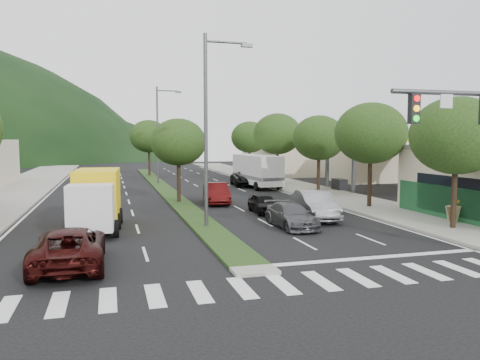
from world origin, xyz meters
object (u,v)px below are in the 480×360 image
object	(u,v)px
tree_med_near	(178,142)
tree_med_far	(149,136)
tree_r_b	(371,133)
tree_r_e	(250,137)
car_queue_c	(216,193)
tree_r_c	(319,138)
car_queue_d	(245,179)
streetlight_near	(210,121)
streetlight_mid	(160,130)
sedan_silver	(315,205)
suv_maroon	(70,247)
car_queue_a	(264,203)
box_truck	(96,201)
motorhome	(257,170)
tree_r_a	(456,136)
car_queue_b	(291,215)
a_frame_sign	(453,212)
tree_r_d	(277,134)

from	to	relation	value
tree_med_near	tree_med_far	bearing A→B (deg)	90.00
tree_r_b	tree_r_e	size ratio (longest dim) A/B	1.03
tree_r_b	car_queue_c	xyz separation A→B (m)	(-9.44, 5.00, -4.29)
tree_r_c	car_queue_d	world-z (taller)	tree_r_c
tree_r_c	streetlight_near	bearing A→B (deg)	-134.51
tree_med_near	streetlight_mid	xyz separation A→B (m)	(0.21, 15.00, 1.16)
sedan_silver	suv_maroon	distance (m)	14.71
car_queue_a	car_queue_d	world-z (taller)	car_queue_d
sedan_silver	car_queue_c	bearing A→B (deg)	125.02
car_queue_c	box_truck	bearing A→B (deg)	-130.31
suv_maroon	tree_r_b	bearing A→B (deg)	-151.35
streetlight_near	motorhome	bearing A→B (deg)	65.72
tree_r_a	car_queue_b	xyz separation A→B (m)	(-7.64, 3.00, -4.19)
motorhome	a_frame_sign	distance (m)	22.31
streetlight_mid	car_queue_c	world-z (taller)	streetlight_mid
tree_r_a	a_frame_sign	xyz separation A→B (m)	(1.12, 1.32, -4.13)
tree_r_e	car_queue_c	world-z (taller)	tree_r_e
tree_r_b	tree_r_d	bearing A→B (deg)	90.00
tree_r_c	box_truck	distance (m)	20.80
streetlight_near	car_queue_c	world-z (taller)	streetlight_near
streetlight_mid	suv_maroon	world-z (taller)	streetlight_mid
car_queue_b	tree_r_e	bearing A→B (deg)	75.72
car_queue_b	box_truck	bearing A→B (deg)	165.71
tree_r_d	streetlight_mid	distance (m)	12.18
streetlight_mid	car_queue_b	size ratio (longest dim) A/B	2.29
tree_r_c	streetlight_near	world-z (taller)	streetlight_near
streetlight_near	suv_maroon	size ratio (longest dim) A/B	1.89
sedan_silver	car_queue_c	size ratio (longest dim) A/B	1.10
tree_r_d	car_queue_b	size ratio (longest dim) A/B	1.64
tree_med_far	car_queue_d	distance (m)	17.82
car_queue_a	box_truck	bearing A→B (deg)	-162.60
tree_r_d	car_queue_b	world-z (taller)	tree_r_d
tree_med_near	motorhome	distance (m)	13.08
car_queue_d	suv_maroon	bearing A→B (deg)	-112.81
tree_r_a	car_queue_d	xyz separation A→B (m)	(-3.81, 24.76, -4.09)
tree_med_near	tree_med_far	world-z (taller)	tree_med_far
tree_r_c	car_queue_b	distance (m)	15.63
streetlight_mid	car_queue_d	distance (m)	10.26
tree_r_a	tree_r_c	world-z (taller)	tree_r_a
tree_r_a	tree_med_far	world-z (taller)	tree_med_far
motorhome	streetlight_near	bearing A→B (deg)	-117.32
sedan_silver	a_frame_sign	xyz separation A→B (m)	(6.47, -3.70, -0.13)
streetlight_near	a_frame_sign	size ratio (longest dim) A/B	8.21
streetlight_near	car_queue_b	xyz separation A→B (m)	(4.15, -1.00, -4.95)
car_queue_b	tree_r_d	bearing A→B (deg)	70.38
tree_r_c	streetlight_near	size ratio (longest dim) A/B	0.65
tree_r_d	suv_maroon	xyz separation A→B (m)	(-18.29, -28.00, -4.44)
streetlight_mid	sedan_silver	distance (m)	25.27
tree_r_c	car_queue_d	bearing A→B (deg)	113.51
a_frame_sign	tree_r_a	bearing A→B (deg)	-152.64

